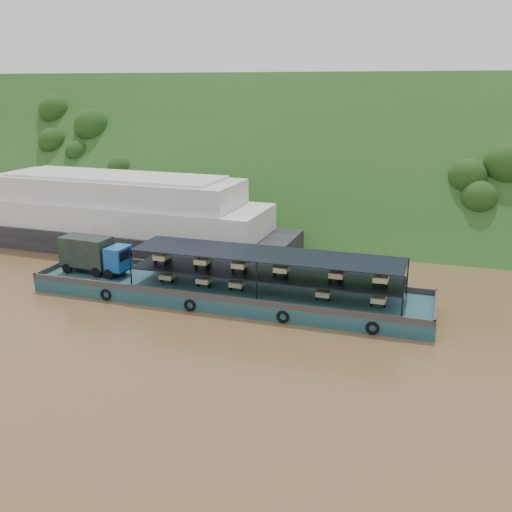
% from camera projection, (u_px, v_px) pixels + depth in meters
% --- Properties ---
extents(ground, '(160.00, 160.00, 0.00)m').
position_uv_depth(ground, '(267.00, 303.00, 49.29)').
color(ground, brown).
rests_on(ground, ground).
extents(hillside, '(140.00, 39.60, 39.60)m').
position_uv_depth(hillside, '(340.00, 216.00, 82.07)').
color(hillside, '#1B3C16').
rests_on(hillside, ground).
extents(cargo_barge, '(35.00, 7.18, 4.58)m').
position_uv_depth(cargo_barge, '(216.00, 286.00, 50.05)').
color(cargo_barge, '#143F47').
rests_on(cargo_barge, ground).
extents(passenger_ferry, '(41.75, 11.53, 8.40)m').
position_uv_depth(passenger_ferry, '(118.00, 216.00, 65.49)').
color(passenger_ferry, black).
rests_on(passenger_ferry, ground).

